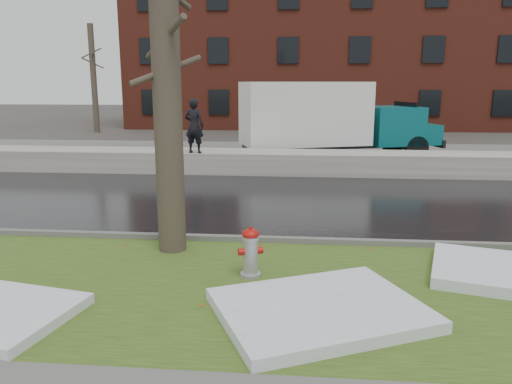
# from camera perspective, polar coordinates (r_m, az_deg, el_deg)

# --- Properties ---
(ground) EXTENTS (120.00, 120.00, 0.00)m
(ground) POSITION_cam_1_polar(r_m,az_deg,el_deg) (8.79, 0.13, -7.95)
(ground) COLOR #47423D
(ground) RESTS_ON ground
(verge) EXTENTS (60.00, 4.50, 0.04)m
(verge) POSITION_cam_1_polar(r_m,az_deg,el_deg) (7.63, -0.72, -11.07)
(verge) COLOR #2E4B19
(verge) RESTS_ON ground
(road) EXTENTS (60.00, 7.00, 0.03)m
(road) POSITION_cam_1_polar(r_m,az_deg,el_deg) (13.09, 1.88, -1.03)
(road) COLOR black
(road) RESTS_ON ground
(parking_lot) EXTENTS (60.00, 9.00, 0.03)m
(parking_lot) POSITION_cam_1_polar(r_m,az_deg,el_deg) (21.43, 3.22, 4.25)
(parking_lot) COLOR slate
(parking_lot) RESTS_ON ground
(curb) EXTENTS (60.00, 0.15, 0.14)m
(curb) POSITION_cam_1_polar(r_m,az_deg,el_deg) (9.71, 0.66, -5.51)
(curb) COLOR slate
(curb) RESTS_ON ground
(snowbank) EXTENTS (60.00, 1.60, 0.75)m
(snowbank) POSITION_cam_1_polar(r_m,az_deg,el_deg) (17.13, 2.71, 3.40)
(snowbank) COLOR beige
(snowbank) RESTS_ON ground
(brick_building) EXTENTS (26.00, 12.00, 10.00)m
(brick_building) POSITION_cam_1_polar(r_m,az_deg,el_deg) (38.27, 7.37, 15.24)
(brick_building) COLOR maroon
(brick_building) RESTS_ON ground
(bg_tree_left) EXTENTS (1.40, 1.62, 6.50)m
(bg_tree_left) POSITION_cam_1_polar(r_m,az_deg,el_deg) (32.78, -18.07, 12.32)
(bg_tree_left) COLOR brown
(bg_tree_left) RESTS_ON ground
(bg_tree_center) EXTENTS (1.40, 1.62, 6.50)m
(bg_tree_center) POSITION_cam_1_polar(r_m,az_deg,el_deg) (34.86, -6.07, 12.82)
(bg_tree_center) COLOR brown
(bg_tree_center) RESTS_ON ground
(fire_hydrant) EXTENTS (0.41, 0.39, 0.82)m
(fire_hydrant) POSITION_cam_1_polar(r_m,az_deg,el_deg) (7.90, -0.64, -6.65)
(fire_hydrant) COLOR #ABADB3
(fire_hydrant) RESTS_ON verge
(tree) EXTENTS (1.13, 1.29, 6.26)m
(tree) POSITION_cam_1_polar(r_m,az_deg,el_deg) (8.92, -10.22, 13.08)
(tree) COLOR brown
(tree) RESTS_ON verge
(box_truck) EXTENTS (9.24, 4.49, 3.09)m
(box_truck) POSITION_cam_1_polar(r_m,az_deg,el_deg) (20.12, 8.25, 8.24)
(box_truck) COLOR black
(box_truck) RESTS_ON ground
(worker) EXTENTS (0.73, 0.56, 1.80)m
(worker) POSITION_cam_1_polar(r_m,az_deg,el_deg) (16.74, -7.08, 7.52)
(worker) COLOR black
(worker) RESTS_ON snowbank
(snow_patch_near) EXTENTS (3.20, 2.90, 0.16)m
(snow_patch_near) POSITION_cam_1_polar(r_m,az_deg,el_deg) (6.83, 7.31, -13.18)
(snow_patch_near) COLOR white
(snow_patch_near) RESTS_ON verge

